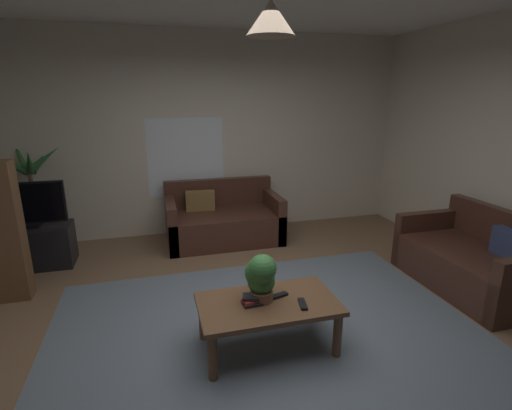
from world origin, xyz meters
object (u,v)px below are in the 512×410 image
Objects in this scene: remote_on_table_1 at (279,296)px; tv_stand at (32,247)px; pendant_lamp at (271,18)px; coffee_table at (268,309)px; couch_under_window at (223,222)px; remote_on_table_0 at (303,304)px; tv at (24,205)px; book_on_table_2 at (251,297)px; couch_right_side at (474,263)px; book_on_table_1 at (252,300)px; potted_palm_corner at (34,203)px; book_on_table_0 at (252,303)px; potted_plant_on_table at (261,275)px.

tv_stand reaches higher than remote_on_table_1.
coffee_table is at bearing -90.00° from pendant_lamp.
couch_under_window is 9.71× the size of remote_on_table_0.
remote_on_table_0 is at bearing -42.95° from tv.
remote_on_table_1 is 3.20m from tv_stand.
tv_stand is at bearing -173.82° from couch_under_window.
tv is at bearing 134.04° from book_on_table_2.
couch_right_side reaches higher than book_on_table_1.
potted_palm_corner is at bearing -116.33° from couch_right_side.
tv_stand is at bearing -32.29° from remote_on_table_0.
tv reaches higher than book_on_table_0.
book_on_table_2 is 3.47m from potted_palm_corner.
potted_palm_corner is at bearing 95.10° from tv.
tv_stand is at bearing 133.73° from book_on_table_1.
remote_on_table_0 is (0.37, -0.13, -0.02)m from book_on_table_1.
tv is (-0.00, -0.02, 0.53)m from tv_stand.
couch_right_side is 2.33m from remote_on_table_1.
couch_right_side is at bearing 8.33° from potted_plant_on_table.
potted_plant_on_table is 0.46× the size of tv.
remote_on_table_1 is at bearing 11.12° from book_on_table_1.
book_on_table_0 is (-2.54, -0.40, 0.15)m from couch_right_side.
tv_stand is at bearing 133.76° from book_on_table_2.
pendant_lamp is (0.13, -0.00, 2.02)m from book_on_table_1.
couch_under_window is at bearing 84.61° from book_on_table_0.
remote_on_table_0 is (0.37, -0.12, 0.00)m from book_on_table_0.
potted_plant_on_table reaches higher than tv_stand.
book_on_table_0 is 0.22m from potted_plant_on_table.
book_on_table_1 is at bearing 178.37° from pendant_lamp.
pendant_lamp is at bearing -1.63° from book_on_table_1.
book_on_table_1 is at bearing -153.74° from potted_plant_on_table.
book_on_table_2 reaches higher than book_on_table_1.
tv is at bearing 134.01° from book_on_table_1.
couch_under_window is 1.79× the size of tv.
book_on_table_2 is 0.82× the size of remote_on_table_0.
coffee_table is 1.27× the size of tv.
tv_stand is (-2.11, 2.20, -0.22)m from book_on_table_2.
remote_on_table_0 and remote_on_table_1 have the same top height.
tv is at bearing -32.03° from remote_on_table_0.
coffee_table is 1.22× the size of tv_stand.
couch_right_side is 2.23m from remote_on_table_0.
book_on_table_1 is 0.03m from book_on_table_2.
potted_palm_corner reaches higher than tv_stand.
tv_stand is 0.53m from tv.
book_on_table_2 is at bearing 124.47° from book_on_table_1.
remote_on_table_1 is at bearing -89.94° from couch_under_window.
pendant_lamp reaches higher than potted_plant_on_table.
couch_right_side is 1.35× the size of coffee_table.
tv_stand is 3.85m from pendant_lamp.
remote_on_table_0 is 3.82m from potted_palm_corner.
book_on_table_0 is at bearing -94.19° from remote_on_table_1.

